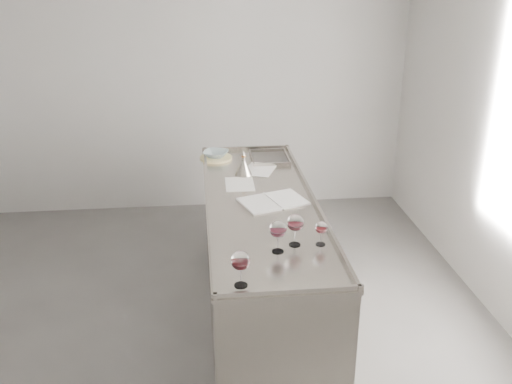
{
  "coord_description": "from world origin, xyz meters",
  "views": [
    {
      "loc": [
        0.08,
        -3.31,
        2.48
      ],
      "look_at": [
        0.46,
        0.29,
        1.02
      ],
      "focal_mm": 40.0,
      "sensor_mm": 36.0,
      "label": 1
    }
  ],
  "objects": [
    {
      "name": "wine_glass_left",
      "position": [
        0.27,
        -0.78,
        1.08
      ],
      "size": [
        0.1,
        0.1,
        0.2
      ],
      "rotation": [
        0.0,
        0.0,
        0.29
      ],
      "color": "white",
      "rests_on": "counter"
    },
    {
      "name": "trivet",
      "position": [
        0.22,
        1.27,
        0.95
      ],
      "size": [
        0.32,
        0.32,
        0.02
      ],
      "primitive_type": "cylinder",
      "rotation": [
        0.0,
        0.0,
        0.2
      ],
      "color": "beige",
      "rests_on": "counter"
    },
    {
      "name": "ceramic_bowl",
      "position": [
        0.23,
        1.27,
        0.99
      ],
      "size": [
        0.26,
        0.26,
        0.05
      ],
      "primitive_type": "imported",
      "rotation": [
        0.0,
        0.0,
        -0.32
      ],
      "color": "#9AB0B3",
      "rests_on": "trivet"
    },
    {
      "name": "wine_funnel",
      "position": [
        0.42,
        0.85,
        1.0
      ],
      "size": [
        0.14,
        0.14,
        0.2
      ],
      "rotation": [
        0.0,
        0.0,
        0.13
      ],
      "color": "#A29B90",
      "rests_on": "counter"
    },
    {
      "name": "room_shell",
      "position": [
        0.0,
        0.0,
        1.4
      ],
      "size": [
        4.54,
        5.04,
        2.84
      ],
      "color": "#4A4745",
      "rests_on": "ground"
    },
    {
      "name": "wine_glass_middle",
      "position": [
        0.51,
        -0.43,
        1.08
      ],
      "size": [
        0.1,
        0.1,
        0.2
      ],
      "rotation": [
        0.0,
        0.0,
        0.42
      ],
      "color": "white",
      "rests_on": "counter"
    },
    {
      "name": "counter",
      "position": [
        0.5,
        0.3,
        0.47
      ],
      "size": [
        0.77,
        2.42,
        0.97
      ],
      "color": "gray",
      "rests_on": "ground"
    },
    {
      "name": "wine_glass_small",
      "position": [
        0.78,
        -0.37,
        1.04
      ],
      "size": [
        0.07,
        0.07,
        0.15
      ],
      "rotation": [
        0.0,
        0.0,
        0.01
      ],
      "color": "white",
      "rests_on": "counter"
    },
    {
      "name": "loose_paper_top",
      "position": [
        0.38,
        0.65,
        0.94
      ],
      "size": [
        0.22,
        0.31,
        0.0
      ],
      "primitive_type": "cube",
      "rotation": [
        0.0,
        0.0,
        -0.02
      ],
      "color": "silver",
      "rests_on": "counter"
    },
    {
      "name": "wine_glass_right",
      "position": [
        0.62,
        -0.36,
        1.08
      ],
      "size": [
        0.1,
        0.1,
        0.2
      ],
      "rotation": [
        0.0,
        0.0,
        0.08
      ],
      "color": "white",
      "rests_on": "counter"
    },
    {
      "name": "loose_paper_under",
      "position": [
        0.56,
        0.96,
        0.94
      ],
      "size": [
        0.32,
        0.38,
        0.0
      ],
      "primitive_type": "cube",
      "rotation": [
        0.0,
        0.0,
        -0.37
      ],
      "color": "white",
      "rests_on": "counter"
    },
    {
      "name": "notebook",
      "position": [
        0.58,
        0.29,
        0.95
      ],
      "size": [
        0.51,
        0.42,
        0.02
      ],
      "rotation": [
        0.0,
        0.0,
        0.33
      ],
      "color": "silver",
      "rests_on": "counter"
    }
  ]
}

